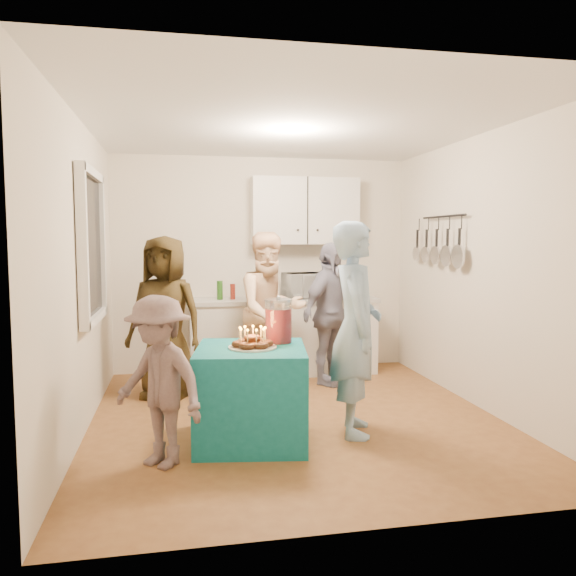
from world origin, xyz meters
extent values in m
plane|color=brown|center=(0.00, 0.00, 0.00)|extent=(4.00, 4.00, 0.00)
plane|color=white|center=(0.00, 0.00, 2.60)|extent=(4.00, 4.00, 0.00)
plane|color=silver|center=(0.00, 2.00, 1.30)|extent=(3.60, 3.60, 0.00)
plane|color=silver|center=(-1.80, 0.00, 1.30)|extent=(4.00, 4.00, 0.00)
plane|color=silver|center=(1.80, 0.00, 1.30)|extent=(4.00, 4.00, 0.00)
cube|color=black|center=(-1.77, 0.30, 1.55)|extent=(0.04, 1.00, 1.20)
cube|color=white|center=(0.20, 1.70, 0.43)|extent=(2.20, 0.58, 0.86)
cube|color=beige|center=(0.20, 1.70, 0.89)|extent=(2.24, 0.62, 0.05)
cube|color=white|center=(0.50, 1.85, 1.95)|extent=(1.30, 0.30, 0.80)
cube|color=black|center=(1.72, 0.70, 1.60)|extent=(0.12, 1.00, 0.60)
imported|color=white|center=(0.50, 1.70, 1.06)|extent=(0.60, 0.46, 0.30)
cube|color=#116D76|center=(-0.46, -0.51, 0.38)|extent=(0.97, 0.97, 0.76)
cylinder|color=red|center=(-0.21, -0.33, 0.93)|extent=(0.22, 0.22, 0.34)
imported|color=#9DC2E5|center=(0.41, -0.47, 0.88)|extent=(0.55, 0.72, 1.76)
imported|color=#533E17|center=(-1.16, 0.94, 0.82)|extent=(0.95, 0.81, 1.65)
imported|color=#FFB385|center=(-0.06, 1.02, 0.84)|extent=(0.97, 0.85, 1.69)
imported|color=#110F35|center=(0.62, 1.12, 0.79)|extent=(0.94, 0.91, 1.58)
imported|color=#614D4E|center=(-1.16, -0.86, 0.61)|extent=(0.88, 0.87, 1.22)
camera|label=1|loc=(-1.01, -4.84, 1.61)|focal=35.00mm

